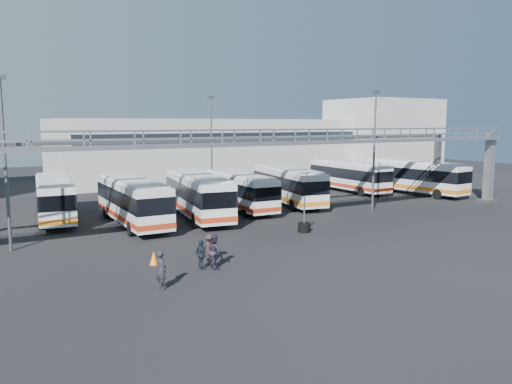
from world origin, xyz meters
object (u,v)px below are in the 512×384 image
bus_3 (132,200)px  bus_2 (54,197)px  pedestrian_c (210,248)px  tire_stack (304,226)px  bus_9 (414,176)px  pedestrian_b (215,251)px  bus_5 (239,190)px  bus_6 (288,184)px  cone_right (154,258)px  pedestrian_d (201,255)px  light_pole_mid (374,144)px  pedestrian_a (161,270)px  light_pole_left (5,154)px  bus_8 (349,175)px  light_pole_back (211,141)px  bus_4 (198,194)px

bus_3 → bus_2: bearing=135.1°
pedestrian_c → tire_stack: tire_stack is taller
bus_9 → pedestrian_b: bearing=-160.9°
bus_5 → bus_6: size_ratio=0.93×
bus_2 → cone_right: 16.01m
bus_9 → pedestrian_d: bus_9 is taller
bus_6 → cone_right: (-17.52, -12.81, -1.52)m
bus_2 → bus_9: size_ratio=0.95×
bus_2 → pedestrian_d: bus_2 is taller
light_pole_mid → cone_right: 23.19m
pedestrian_a → pedestrian_b: size_ratio=1.00×
light_pole_left → pedestrian_a: size_ratio=5.63×
light_pole_mid → pedestrian_a: bearing=-156.0°
cone_right → pedestrian_d: bearing=-50.3°
bus_8 → light_pole_left: bearing=-163.0°
light_pole_mid → bus_6: size_ratio=0.89×
pedestrian_a → pedestrian_c: bearing=-57.1°
pedestrian_c → cone_right: 3.04m
bus_3 → cone_right: 11.20m
light_pole_mid → light_pole_back: bearing=118.1°
tire_stack → bus_3: bearing=138.0°
pedestrian_b → pedestrian_a: bearing=119.2°
light_pole_left → cone_right: size_ratio=14.08×
bus_4 → pedestrian_d: bus_4 is taller
light_pole_back → bus_9: (19.15, -9.64, -3.79)m
bus_2 → bus_5: size_ratio=1.04×
bus_4 → pedestrian_a: bearing=-110.4°
bus_3 → cone_right: bearing=-100.1°
bus_6 → pedestrian_a: (-18.56, -16.82, -0.97)m
bus_3 → bus_9: bearing=2.7°
light_pole_back → bus_2: bearing=-161.6°
tire_stack → cone_right: bearing=-168.6°
bus_3 → bus_9: size_ratio=0.97×
pedestrian_b → pedestrian_d: size_ratio=1.15×
light_pole_mid → bus_8: light_pole_mid is taller
light_pole_left → bus_4: size_ratio=0.86×
pedestrian_a → pedestrian_c: pedestrian_a is taller
pedestrian_c → cone_right: pedestrian_c is taller
light_pole_back → bus_3: (-11.48, -10.26, -3.82)m
light_pole_left → pedestrian_d: (8.07, -9.28, -4.94)m
pedestrian_c → bus_6: bearing=-72.1°
bus_6 → bus_3: bearing=-162.8°
cone_right → light_pole_mid: bearing=15.7°
bus_6 → pedestrian_a: bearing=-127.9°
bus_5 → tire_stack: bus_5 is taller
bus_3 → pedestrian_b: bearing=-87.3°
light_pole_mid → bus_3: size_ratio=0.90×
light_pole_back → bus_6: bearing=-65.4°
bus_9 → light_pole_left: bearing=-178.9°
bus_2 → bus_3: 6.75m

